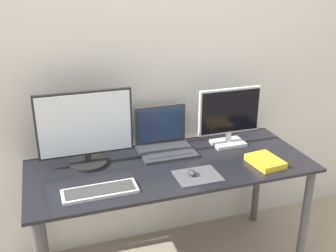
# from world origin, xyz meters

# --- Properties ---
(wall_back) EXTENTS (7.00, 0.05, 2.50)m
(wall_back) POSITION_xyz_m (0.00, 0.73, 1.25)
(wall_back) COLOR silver
(wall_back) RESTS_ON ground_plane
(desk) EXTENTS (1.64, 0.67, 0.74)m
(desk) POSITION_xyz_m (0.00, 0.33, 0.63)
(desk) COLOR black
(desk) RESTS_ON ground_plane
(monitor_left) EXTENTS (0.54, 0.22, 0.44)m
(monitor_left) POSITION_xyz_m (-0.46, 0.49, 0.95)
(monitor_left) COLOR black
(monitor_left) RESTS_ON desk
(monitor_right) EXTENTS (0.41, 0.14, 0.37)m
(monitor_right) POSITION_xyz_m (0.44, 0.49, 0.93)
(monitor_right) COLOR silver
(monitor_right) RESTS_ON desk
(laptop) EXTENTS (0.33, 0.26, 0.27)m
(laptop) POSITION_xyz_m (0.02, 0.54, 0.80)
(laptop) COLOR #333338
(laptop) RESTS_ON desk
(keyboard) EXTENTS (0.38, 0.14, 0.02)m
(keyboard) POSITION_xyz_m (-0.44, 0.16, 0.74)
(keyboard) COLOR silver
(keyboard) RESTS_ON desk
(mousepad) EXTENTS (0.24, 0.19, 0.00)m
(mousepad) POSITION_xyz_m (0.09, 0.16, 0.74)
(mousepad) COLOR #47474C
(mousepad) RESTS_ON desk
(mouse) EXTENTS (0.04, 0.06, 0.03)m
(mouse) POSITION_xyz_m (0.06, 0.17, 0.76)
(mouse) COLOR #333333
(mouse) RESTS_ON mousepad
(book) EXTENTS (0.17, 0.22, 0.04)m
(book) POSITION_xyz_m (0.52, 0.17, 0.75)
(book) COLOR yellow
(book) RESTS_ON desk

